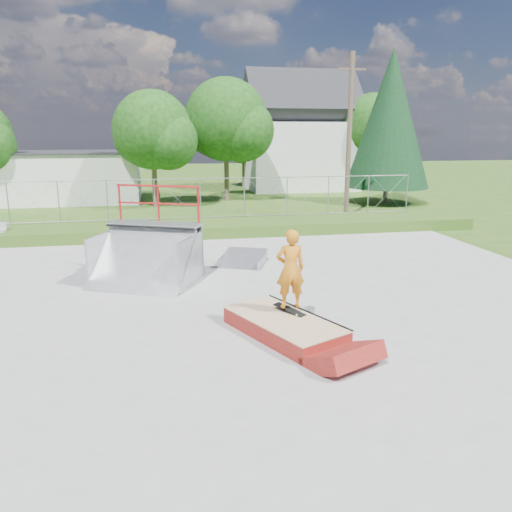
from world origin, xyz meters
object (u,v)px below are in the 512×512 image
(flat_bank_ramp, at_px, (243,259))
(skater, at_px, (290,272))
(grind_box, at_px, (284,327))
(quarter_pipe, at_px, (144,238))

(flat_bank_ramp, height_order, skater, skater)
(grind_box, height_order, quarter_pipe, quarter_pipe)
(grind_box, xyz_separation_m, quarter_pipe, (-2.98, 4.45, 1.16))
(flat_bank_ramp, xyz_separation_m, skater, (0.07, -5.66, 1.12))
(flat_bank_ramp, bearing_deg, quarter_pipe, -130.30)
(grind_box, relative_size, flat_bank_ramp, 2.13)
(flat_bank_ramp, relative_size, skater, 0.83)
(quarter_pipe, height_order, flat_bank_ramp, quarter_pipe)
(skater, bearing_deg, grind_box, 57.25)
(skater, bearing_deg, quarter_pipe, -52.38)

